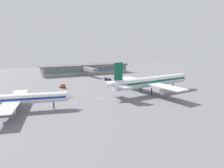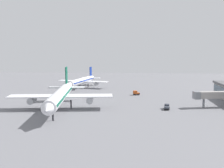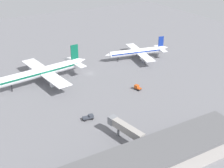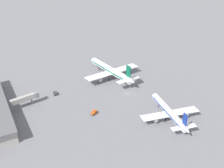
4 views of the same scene
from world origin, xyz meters
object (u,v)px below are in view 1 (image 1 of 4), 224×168
object	(u,v)px
pushback_tractor	(107,79)
airplane_taxiing	(151,81)
baggage_tug	(63,86)
airplane_at_gate	(17,99)

from	to	relation	value
pushback_tractor	airplane_taxiing	bearing A→B (deg)	104.63
airplane_taxiing	baggage_tug	world-z (taller)	airplane_taxiing
airplane_taxiing	airplane_at_gate	bearing A→B (deg)	175.89
baggage_tug	pushback_tractor	bearing A→B (deg)	91.12
airplane_at_gate	airplane_taxiing	world-z (taller)	airplane_taxiing
pushback_tractor	baggage_tug	size ratio (longest dim) A/B	1.27
airplane_at_gate	baggage_tug	world-z (taller)	airplane_at_gate
baggage_tug	airplane_at_gate	bearing A→B (deg)	-54.25
airplane_taxiing	baggage_tug	xyz separation A→B (m)	(36.54, -30.33, -4.63)
airplane_taxiing	pushback_tractor	distance (m)	43.00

